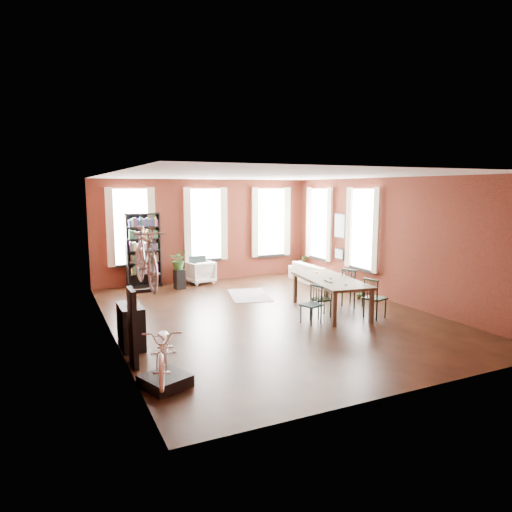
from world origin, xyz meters
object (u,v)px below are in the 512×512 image
white_armchair (200,271)px  console_table (131,326)px  dining_chair_d (353,287)px  cream_sofa (316,270)px  plant_stand (179,279)px  dining_chair_a (311,305)px  bookshelf (143,250)px  dining_chair_b (322,299)px  bicycle_floor (163,326)px  dining_chair_c (375,298)px  bike_trainer (165,381)px  dining_table (330,295)px

white_armchair → console_table: bearing=51.0°
console_table → dining_chair_d: bearing=7.3°
cream_sofa → plant_stand: 4.19m
dining_chair_a → bookshelf: 5.92m
dining_chair_d → dining_chair_b: bearing=91.3°
plant_stand → bicycle_floor: (-2.03, -6.48, 0.67)m
dining_chair_b → plant_stand: size_ratio=1.46×
dining_chair_a → dining_chair_c: (1.56, -0.23, 0.04)m
dining_chair_a → plant_stand: (-1.65, 4.61, -0.13)m
dining_chair_d → plant_stand: (-3.36, 3.80, -0.20)m
bookshelf → dining_chair_d: bearing=-46.6°
bookshelf → bike_trainer: (-1.13, -7.14, -1.01)m
bookshelf → console_table: 5.40m
bike_trainer → console_table: size_ratio=0.77×
dining_chair_c → dining_chair_d: (0.15, 1.04, 0.02)m
plant_stand → white_armchair: bearing=31.3°
dining_table → bicycle_floor: bicycle_floor is taller
white_armchair → bicycle_floor: (-2.83, -6.97, 0.56)m
dining_chair_c → bicycle_floor: bearing=90.9°
dining_chair_a → console_table: (-3.82, 0.10, -0.02)m
cream_sofa → console_table: size_ratio=2.60×
dining_chair_b → dining_chair_a: bearing=-49.2°
dining_chair_c → bike_trainer: (-5.22, -1.61, -0.37)m
dining_chair_d → white_armchair: size_ratio=1.25×
white_armchair → cream_sofa: 3.59m
dining_chair_a → console_table: size_ratio=1.04×
bookshelf → white_armchair: bookshelf is taller
bookshelf → white_armchair: 1.85m
cream_sofa → bookshelf: bearing=71.0°
dining_table → dining_chair_d: bearing=21.2°
bookshelf → console_table: bookshelf is taller
bike_trainer → dining_chair_a: bearing=26.6°
bicycle_floor → white_armchair: bearing=84.0°
dining_chair_d → bicycle_floor: 6.03m
dining_chair_b → cream_sofa: (1.91, 3.25, -0.00)m
dining_chair_d → bike_trainer: bearing=96.9°
bicycle_floor → dining_chair_a: bearing=43.0°
dining_chair_c → cream_sofa: 3.92m
console_table → bicycle_floor: 2.05m
dining_table → bicycle_floor: (-4.59, -2.48, 0.55)m
dining_table → dining_chair_c: dining_chair_c is taller
dining_chair_d → white_armchair: 4.99m
bike_trainer → dining_chair_c: bearing=17.1°
dining_chair_a → dining_chair_d: 1.89m
dining_table → dining_chair_a: size_ratio=2.83×
dining_chair_c → bike_trainer: dining_chair_c is taller
dining_chair_c → plant_stand: bearing=17.0°
cream_sofa → console_table: (-6.23, -3.50, -0.01)m
dining_table → white_armchair: size_ratio=3.08×
bike_trainer → console_table: (-0.15, 1.94, 0.31)m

